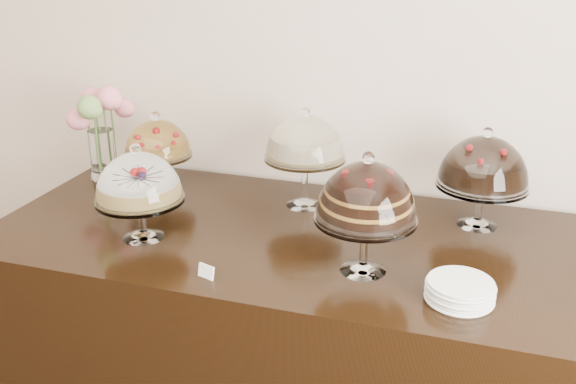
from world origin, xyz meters
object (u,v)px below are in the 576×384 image
(flower_vase, at_px, (100,123))
(display_counter, at_px, (292,337))
(cake_stand_fruit_tart, at_px, (157,142))
(cake_stand_cheesecake, at_px, (305,142))
(cake_stand_dark_choco, at_px, (484,166))
(cake_stand_sugar_sponge, at_px, (138,182))
(cake_stand_choco_layer, at_px, (366,196))
(plate_stack, at_px, (460,291))

(flower_vase, bearing_deg, display_counter, -17.06)
(cake_stand_fruit_tart, distance_m, flower_vase, 0.31)
(cake_stand_cheesecake, xyz_separation_m, cake_stand_dark_choco, (0.67, 0.01, -0.03))
(display_counter, height_order, cake_stand_sugar_sponge, cake_stand_sugar_sponge)
(display_counter, xyz_separation_m, cake_stand_choco_layer, (0.30, -0.20, 0.71))
(cake_stand_choco_layer, bearing_deg, display_counter, 146.94)
(display_counter, distance_m, cake_stand_sugar_sponge, 0.85)
(cake_stand_dark_choco, bearing_deg, flower_vase, 179.33)
(cake_stand_fruit_tart, bearing_deg, cake_stand_dark_choco, 1.65)
(display_counter, xyz_separation_m, flower_vase, (-0.97, 0.30, 0.70))
(display_counter, distance_m, cake_stand_dark_choco, 0.97)
(cake_stand_sugar_sponge, relative_size, flower_vase, 0.84)
(plate_stack, bearing_deg, display_counter, 154.67)
(display_counter, distance_m, plate_stack, 0.83)
(display_counter, height_order, flower_vase, flower_vase)
(cake_stand_dark_choco, height_order, plate_stack, cake_stand_dark_choco)
(cake_stand_sugar_sponge, bearing_deg, flower_vase, 133.67)
(display_counter, distance_m, flower_vase, 1.23)
(display_counter, relative_size, cake_stand_sugar_sponge, 6.26)
(display_counter, bearing_deg, cake_stand_choco_layer, -33.06)
(plate_stack, bearing_deg, flower_vase, 159.63)
(cake_stand_dark_choco, xyz_separation_m, flower_vase, (-1.60, 0.02, 0.02))
(display_counter, relative_size, cake_stand_choco_layer, 5.45)
(display_counter, bearing_deg, cake_stand_sugar_sponge, -158.93)
(cake_stand_sugar_sponge, distance_m, cake_stand_dark_choco, 1.23)
(cake_stand_sugar_sponge, relative_size, cake_stand_dark_choco, 0.93)
(display_counter, relative_size, cake_stand_dark_choco, 5.82)
(cake_stand_dark_choco, relative_size, flower_vase, 0.91)
(cake_stand_sugar_sponge, distance_m, cake_stand_fruit_tart, 0.46)
(cake_stand_dark_choco, bearing_deg, cake_stand_choco_layer, -125.45)
(plate_stack, bearing_deg, cake_stand_choco_layer, 163.28)
(display_counter, height_order, cake_stand_cheesecake, cake_stand_cheesecake)
(flower_vase, height_order, plate_stack, flower_vase)
(display_counter, height_order, cake_stand_dark_choco, cake_stand_dark_choco)
(cake_stand_sugar_sponge, xyz_separation_m, cake_stand_dark_choco, (1.14, 0.47, 0.02))
(cake_stand_fruit_tart, height_order, plate_stack, cake_stand_fruit_tart)
(cake_stand_choco_layer, relative_size, cake_stand_cheesecake, 1.00)
(cake_stand_choco_layer, height_order, flower_vase, flower_vase)
(cake_stand_choco_layer, height_order, plate_stack, cake_stand_choco_layer)
(flower_vase, bearing_deg, plate_stack, -20.37)
(cake_stand_choco_layer, distance_m, plate_stack, 0.39)
(cake_stand_choco_layer, height_order, cake_stand_fruit_tart, cake_stand_choco_layer)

